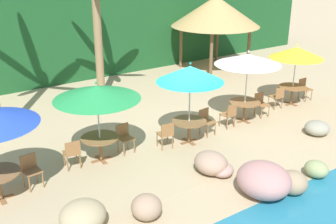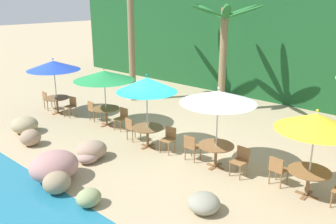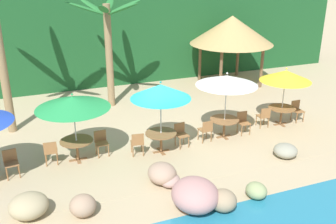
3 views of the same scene
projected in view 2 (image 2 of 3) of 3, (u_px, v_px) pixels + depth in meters
The scene contains 25 objects.
ground_plane at pixel (156, 145), 12.84m from camera, with size 120.00×120.00×0.00m, color tan.
terrace_deck at pixel (156, 145), 12.84m from camera, with size 18.00×5.20×0.01m.
foliage_backdrop at pixel (278, 39), 18.30m from camera, with size 28.00×2.40×6.00m.
rock_seawall at pixel (60, 155), 11.22m from camera, with size 15.64×3.22×0.86m.
umbrella_blue at pixel (53, 65), 15.70m from camera, with size 2.31×2.31×2.52m.
dining_table_blue at pixel (57, 100), 16.19m from camera, with size 1.10×1.10×0.74m.
chair_blue_seaward at pixel (71, 105), 15.82m from camera, with size 0.46×0.47×0.87m.
chair_blue_inland at pixel (47, 99), 16.77m from camera, with size 0.47×0.47×0.87m.
umbrella_green at pixel (104, 76), 14.20m from camera, with size 2.43×2.43×2.40m.
dining_table_green at pixel (106, 111), 14.65m from camera, with size 1.10×1.10×0.74m.
chair_green_seaward at pixel (122, 117), 14.23m from camera, with size 0.43×0.44×0.87m.
chair_green_inland at pixel (93, 109), 15.22m from camera, with size 0.46×0.47×0.87m.
umbrella_teal at pixel (147, 85), 12.01m from camera, with size 2.07×2.07×2.62m.
dining_table_teal at pixel (148, 131), 12.52m from camera, with size 1.10×1.10×0.74m.
chair_teal_seaward at pixel (169, 138), 12.15m from camera, with size 0.47×0.47×0.87m.
chair_teal_inland at pixel (132, 127), 13.11m from camera, with size 0.48×0.48×0.87m.
umbrella_white at pixel (218, 97), 10.51m from camera, with size 2.28×2.28×2.57m.
dining_table_white at pixel (216, 149), 11.02m from camera, with size 1.10×1.10×0.74m.
chair_white_seaward at pixel (241, 159), 10.54m from camera, with size 0.44×0.45×0.87m.
chair_white_inland at pixel (191, 146), 11.48m from camera, with size 0.45×0.45×0.87m.
umbrella_yellow at pixel (316, 122), 8.95m from camera, with size 2.03×2.03×2.42m.
dining_table_yellow at pixel (309, 175), 9.41m from camera, with size 1.10×1.10×0.74m.
chair_yellow_inland at pixel (278, 169), 9.97m from camera, with size 0.46×0.46×0.87m.
palm_tree_nearest at pixel (131, 8), 17.14m from camera, with size 3.70×3.69×6.97m.
palm_tree_second at pixel (224, 37), 15.75m from camera, with size 3.46×3.37×4.80m.
Camera 2 is at (8.23, -8.55, 5.06)m, focal length 38.49 mm.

